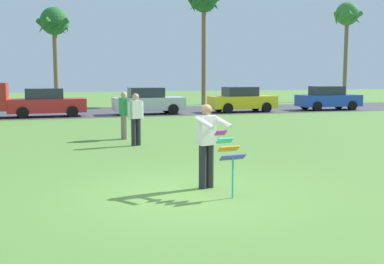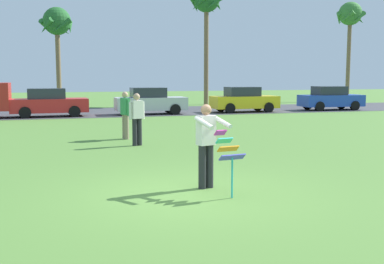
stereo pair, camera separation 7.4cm
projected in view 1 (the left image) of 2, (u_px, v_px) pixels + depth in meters
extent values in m
plane|color=#568438|center=(190.00, 194.00, 9.22)|extent=(120.00, 120.00, 0.00)
cube|color=#424247|center=(92.00, 112.00, 29.57)|extent=(120.00, 8.00, 0.01)
cylinder|color=#26262B|center=(210.00, 166.00, 9.71)|extent=(0.16, 0.16, 0.90)
cylinder|color=#26262B|center=(203.00, 167.00, 9.61)|extent=(0.16, 0.16, 0.90)
cube|color=silver|center=(206.00, 130.00, 9.57)|extent=(0.41, 0.31, 0.60)
sphere|color=#9E7051|center=(206.00, 110.00, 9.52)|extent=(0.22, 0.22, 0.22)
cylinder|color=silver|center=(222.00, 122.00, 9.46)|extent=(0.25, 0.59, 0.24)
cylinder|color=silver|center=(204.00, 123.00, 9.22)|extent=(0.25, 0.59, 0.24)
cube|color=#D83399|center=(221.00, 133.00, 9.22)|extent=(0.24, 0.17, 0.12)
cube|color=#33BFBF|center=(225.00, 140.00, 9.09)|extent=(0.34, 0.18, 0.12)
cube|color=orange|center=(229.00, 149.00, 8.96)|extent=(0.43, 0.19, 0.12)
cube|color=#4C4CCC|center=(233.00, 157.00, 8.82)|extent=(0.53, 0.20, 0.12)
cylinder|color=#33BFBF|center=(233.00, 178.00, 8.87)|extent=(0.04, 0.04, 0.78)
cube|color=red|center=(47.00, 105.00, 26.44)|extent=(4.25, 1.82, 0.76)
cube|color=#282D38|center=(44.00, 94.00, 26.32)|extent=(2.05, 1.45, 0.60)
cylinder|color=black|center=(70.00, 110.00, 27.65)|extent=(0.65, 0.24, 0.64)
cylinder|color=black|center=(72.00, 112.00, 26.13)|extent=(0.65, 0.24, 0.64)
cylinder|color=black|center=(23.00, 111.00, 26.83)|extent=(0.65, 0.24, 0.64)
cylinder|color=black|center=(23.00, 113.00, 25.31)|extent=(0.65, 0.24, 0.64)
cube|color=silver|center=(149.00, 104.00, 28.13)|extent=(4.20, 1.70, 0.76)
cube|color=#282D38|center=(146.00, 93.00, 28.01)|extent=(2.02, 1.39, 0.60)
cylinder|color=black|center=(167.00, 108.00, 29.32)|extent=(0.64, 0.22, 0.64)
cylinder|color=black|center=(173.00, 109.00, 27.79)|extent=(0.64, 0.22, 0.64)
cylinder|color=black|center=(125.00, 109.00, 28.56)|extent=(0.64, 0.22, 0.64)
cylinder|color=black|center=(129.00, 110.00, 27.03)|extent=(0.64, 0.22, 0.64)
cube|color=yellow|center=(242.00, 102.00, 29.90)|extent=(4.21, 1.71, 0.76)
cube|color=#282D38|center=(240.00, 92.00, 29.78)|extent=(2.02, 1.40, 0.60)
cylinder|color=black|center=(255.00, 106.00, 31.09)|extent=(0.64, 0.22, 0.64)
cylinder|color=black|center=(266.00, 107.00, 29.56)|extent=(0.64, 0.22, 0.64)
cylinder|color=black|center=(219.00, 107.00, 30.32)|extent=(0.64, 0.22, 0.64)
cylinder|color=black|center=(228.00, 108.00, 28.79)|extent=(0.64, 0.22, 0.64)
cube|color=#2347B7|center=(328.00, 100.00, 31.74)|extent=(4.26, 1.86, 0.76)
cube|color=#282D38|center=(327.00, 91.00, 31.62)|extent=(2.07, 1.47, 0.60)
cylinder|color=black|center=(339.00, 104.00, 32.88)|extent=(0.65, 0.24, 0.64)
cylinder|color=black|center=(352.00, 106.00, 31.33)|extent=(0.65, 0.24, 0.64)
cylinder|color=black|center=(305.00, 105.00, 32.22)|extent=(0.65, 0.24, 0.64)
cylinder|color=black|center=(317.00, 106.00, 30.67)|extent=(0.65, 0.24, 0.64)
cylinder|color=brown|center=(56.00, 65.00, 36.00)|extent=(0.36, 0.36, 6.22)
sphere|color=#236028|center=(54.00, 21.00, 35.60)|extent=(2.10, 2.10, 2.10)
cone|color=#236028|center=(67.00, 27.00, 35.93)|extent=(0.44, 1.56, 1.28)
cone|color=#236028|center=(58.00, 28.00, 36.60)|extent=(1.62, 0.90, 1.28)
cone|color=#236028|center=(44.00, 27.00, 35.96)|extent=(1.27, 1.52, 1.28)
cone|color=#236028|center=(44.00, 26.00, 34.90)|extent=(1.27, 1.52, 1.28)
cone|color=#236028|center=(59.00, 26.00, 34.88)|extent=(1.62, 0.90, 1.28)
cylinder|color=brown|center=(204.00, 54.00, 37.26)|extent=(0.36, 0.36, 8.08)
cone|color=#236028|center=(215.00, 5.00, 37.09)|extent=(0.44, 1.56, 1.28)
cone|color=#236028|center=(204.00, 6.00, 37.75)|extent=(1.62, 0.90, 1.28)
cone|color=#236028|center=(192.00, 5.00, 37.12)|extent=(1.27, 1.52, 1.28)
cone|color=#236028|center=(197.00, 3.00, 36.06)|extent=(1.27, 1.52, 1.28)
cone|color=#236028|center=(211.00, 3.00, 36.04)|extent=(1.62, 0.90, 1.28)
cylinder|color=brown|center=(346.00, 59.00, 43.23)|extent=(0.36, 0.36, 7.70)
sphere|color=#387A33|center=(347.00, 14.00, 42.75)|extent=(2.10, 2.10, 2.10)
cone|color=#387A33|center=(356.00, 19.00, 43.08)|extent=(0.44, 1.56, 1.28)
cone|color=#387A33|center=(344.00, 20.00, 43.75)|extent=(1.62, 0.90, 1.28)
cone|color=#387A33|center=(336.00, 19.00, 43.11)|extent=(1.27, 1.52, 1.28)
cone|color=#387A33|center=(344.00, 18.00, 42.05)|extent=(1.27, 1.52, 1.28)
cone|color=#387A33|center=(356.00, 18.00, 42.03)|extent=(1.62, 0.90, 1.28)
cylinder|color=#26262B|center=(138.00, 132.00, 15.60)|extent=(0.16, 0.16, 0.90)
cylinder|color=#26262B|center=(134.00, 132.00, 15.50)|extent=(0.16, 0.16, 0.90)
cube|color=silver|center=(136.00, 109.00, 15.46)|extent=(0.41, 0.33, 0.60)
sphere|color=tan|center=(135.00, 97.00, 15.41)|extent=(0.22, 0.22, 0.22)
cylinder|color=silver|center=(142.00, 110.00, 15.60)|extent=(0.09, 0.09, 0.58)
cylinder|color=silver|center=(129.00, 111.00, 15.32)|extent=(0.09, 0.09, 0.58)
cylinder|color=gray|center=(125.00, 127.00, 17.07)|extent=(0.16, 0.16, 0.90)
cylinder|color=gray|center=(123.00, 127.00, 17.22)|extent=(0.16, 0.16, 0.90)
cube|color=#338C4C|center=(124.00, 106.00, 17.06)|extent=(0.32, 0.41, 0.60)
sphere|color=tan|center=(124.00, 95.00, 17.01)|extent=(0.22, 0.22, 0.22)
cylinder|color=#338C4C|center=(127.00, 108.00, 16.87)|extent=(0.09, 0.09, 0.58)
cylinder|color=#338C4C|center=(121.00, 107.00, 17.26)|extent=(0.09, 0.09, 0.58)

